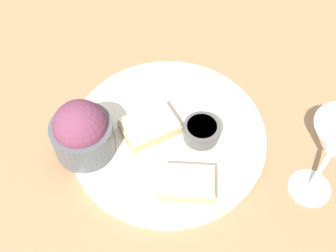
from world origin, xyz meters
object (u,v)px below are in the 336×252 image
Objects in this scene: salad_bowl at (82,132)px; cheese_toast_near at (150,126)px; wine_glass at (335,146)px; sauce_ramekin at (202,131)px; cheese_toast_far at (190,182)px.

cheese_toast_near is (-0.10, -0.00, -0.03)m from salad_bowl.
sauce_ramekin is at bearing -43.89° from wine_glass.
wine_glass is at bearing 153.35° from salad_bowl.
sauce_ramekin is 0.61× the size of cheese_toast_far.
cheese_toast_far is at bearing 105.60° from cheese_toast_near.
cheese_toast_near is at bearing -37.54° from wine_glass.
cheese_toast_far is at bearing 60.95° from sauce_ramekin.
cheese_toast_near is 1.02× the size of cheese_toast_far.
wine_glass reaches higher than cheese_toast_near.
sauce_ramekin reaches higher than cheese_toast_far.
cheese_toast_far is at bearing -14.80° from wine_glass.
cheese_toast_near is 0.12m from cheese_toast_far.
salad_bowl is 0.18m from sauce_ramekin.
salad_bowl is 1.02× the size of cheese_toast_near.
cheese_toast_far is 0.58× the size of wine_glass.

